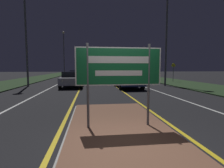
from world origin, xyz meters
The scene contains 21 objects.
ground_plane centered at (0.00, 0.00, 0.00)m, with size 160.00×160.00×0.00m, color black.
median_island centered at (0.00, 1.25, 0.04)m, with size 2.88×6.12×0.10m.
verge_left centered at (-9.50, 20.00, 0.04)m, with size 5.00×100.00×0.08m.
verge_right centered at (9.50, 20.00, 0.04)m, with size 5.00×100.00×0.08m.
centre_line_yellow_left centered at (-1.63, 25.00, 0.00)m, with size 0.12×70.00×0.01m.
centre_line_yellow_right centered at (1.63, 25.00, 0.00)m, with size 0.12×70.00×0.01m.
lane_line_white_left centered at (-4.20, 25.00, 0.00)m, with size 0.12×70.00×0.01m.
lane_line_white_right centered at (4.20, 25.00, 0.00)m, with size 0.12×70.00×0.01m.
edge_line_white_left centered at (-7.20, 25.00, 0.00)m, with size 0.10×70.00×0.01m.
edge_line_white_right centered at (7.20, 25.00, 0.00)m, with size 0.10×70.00×0.01m.
highway_sign centered at (0.00, 1.25, 1.69)m, with size 2.37×0.07×2.29m.
streetlight_left_near centered at (-6.67, 14.05, 6.60)m, with size 0.63×0.63×9.38m.
streetlight_left_far centered at (-6.22, 35.26, 5.89)m, with size 0.49×0.49×9.48m.
streetlight_right_near centered at (6.49, 12.67, 6.24)m, with size 0.62×0.62×8.86m.
car_receding_0 centered at (2.50, 11.40, 0.80)m, with size 2.01×4.75×1.52m.
car_receding_1 centered at (5.60, 19.39, 0.78)m, with size 1.95×4.68×1.48m.
car_receding_2 centered at (2.76, 32.82, 0.75)m, with size 1.88×4.53×1.41m.
car_approaching_0 centered at (-2.40, 12.72, 0.74)m, with size 1.95×4.24×1.40m.
car_approaching_1 centered at (-2.73, 22.02, 0.75)m, with size 1.93×4.58×1.40m.
car_approaching_2 centered at (-2.36, 36.58, 0.74)m, with size 2.03×4.56×1.37m.
warning_sign centered at (9.52, 17.09, 1.46)m, with size 0.60×0.06×2.29m.
Camera 1 is at (-0.80, -3.49, 1.73)m, focal length 28.00 mm.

